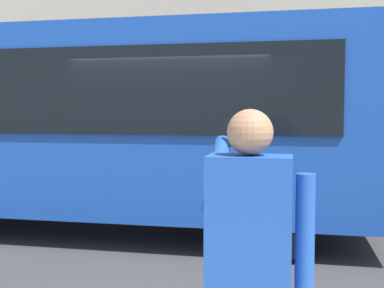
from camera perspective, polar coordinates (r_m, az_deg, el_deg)
ground_plane at (r=7.14m, az=-0.99°, el=-11.02°), size 60.00×60.00×0.00m
red_bus at (r=7.71m, az=-13.21°, el=2.63°), size 9.05×2.54×3.08m
pedestrian_photographer at (r=2.40m, az=6.85°, el=-13.06°), size 0.53×0.52×1.70m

